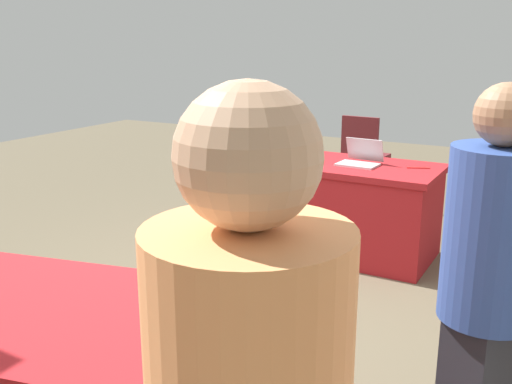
{
  "coord_description": "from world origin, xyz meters",
  "views": [
    {
      "loc": [
        -1.6,
        2.87,
        1.79
      ],
      "look_at": [
        -0.01,
        -0.06,
        0.9
      ],
      "focal_mm": 40.9,
      "sensor_mm": 36.0,
      "label": 1
    }
  ],
  "objects_px": {
    "chair_aisle": "(363,152)",
    "scissors_red": "(418,168)",
    "yarn_ball": "(308,153)",
    "chair_tucked_right": "(508,177)",
    "table_foreground": "(346,208)",
    "person_attendee_browsing": "(488,288)",
    "laptop_silver": "(360,160)"
  },
  "relations": [
    {
      "from": "table_foreground",
      "to": "chair_aisle",
      "type": "bearing_deg",
      "value": -76.05
    },
    {
      "from": "chair_aisle",
      "to": "yarn_ball",
      "type": "height_order",
      "value": "chair_aisle"
    },
    {
      "from": "scissors_red",
      "to": "chair_tucked_right",
      "type": "bearing_deg",
      "value": -144.48
    },
    {
      "from": "yarn_ball",
      "to": "table_foreground",
      "type": "bearing_deg",
      "value": -171.88
    },
    {
      "from": "chair_tucked_right",
      "to": "table_foreground",
      "type": "bearing_deg",
      "value": -80.01
    },
    {
      "from": "chair_aisle",
      "to": "laptop_silver",
      "type": "height_order",
      "value": "laptop_silver"
    },
    {
      "from": "table_foreground",
      "to": "person_attendee_browsing",
      "type": "xyz_separation_m",
      "value": [
        -1.39,
        2.41,
        0.53
      ]
    },
    {
      "from": "table_foreground",
      "to": "chair_tucked_right",
      "type": "height_order",
      "value": "chair_tucked_right"
    },
    {
      "from": "chair_aisle",
      "to": "scissors_red",
      "type": "xyz_separation_m",
      "value": [
        -0.96,
        1.56,
        0.23
      ]
    },
    {
      "from": "person_attendee_browsing",
      "to": "scissors_red",
      "type": "height_order",
      "value": "person_attendee_browsing"
    },
    {
      "from": "chair_aisle",
      "to": "person_attendee_browsing",
      "type": "xyz_separation_m",
      "value": [
        -1.8,
        4.07,
        0.36
      ]
    },
    {
      "from": "table_foreground",
      "to": "scissors_red",
      "type": "relative_size",
      "value": 8.37
    },
    {
      "from": "person_attendee_browsing",
      "to": "laptop_silver",
      "type": "relative_size",
      "value": 4.92
    },
    {
      "from": "chair_aisle",
      "to": "person_attendee_browsing",
      "type": "bearing_deg",
      "value": -62.49
    },
    {
      "from": "chair_aisle",
      "to": "scissors_red",
      "type": "bearing_deg",
      "value": -54.69
    },
    {
      "from": "scissors_red",
      "to": "table_foreground",
      "type": "bearing_deg",
      "value": -13.69
    },
    {
      "from": "chair_aisle",
      "to": "yarn_ball",
      "type": "distance_m",
      "value": 1.73
    },
    {
      "from": "chair_tucked_right",
      "to": "chair_aisle",
      "type": "xyz_separation_m",
      "value": [
        1.55,
        -0.58,
        -0.01
      ]
    },
    {
      "from": "table_foreground",
      "to": "laptop_silver",
      "type": "xyz_separation_m",
      "value": [
        -0.1,
        -0.0,
        0.43
      ]
    },
    {
      "from": "chair_tucked_right",
      "to": "scissors_red",
      "type": "height_order",
      "value": "chair_tucked_right"
    },
    {
      "from": "table_foreground",
      "to": "person_attendee_browsing",
      "type": "bearing_deg",
      "value": 119.95
    },
    {
      "from": "person_attendee_browsing",
      "to": "scissors_red",
      "type": "bearing_deg",
      "value": 40.14
    },
    {
      "from": "chair_tucked_right",
      "to": "person_attendee_browsing",
      "type": "height_order",
      "value": "person_attendee_browsing"
    },
    {
      "from": "laptop_silver",
      "to": "scissors_red",
      "type": "xyz_separation_m",
      "value": [
        -0.45,
        -0.09,
        -0.04
      ]
    },
    {
      "from": "chair_aisle",
      "to": "scissors_red",
      "type": "distance_m",
      "value": 1.84
    },
    {
      "from": "chair_aisle",
      "to": "laptop_silver",
      "type": "distance_m",
      "value": 1.75
    },
    {
      "from": "table_foreground",
      "to": "person_attendee_browsing",
      "type": "height_order",
      "value": "person_attendee_browsing"
    },
    {
      "from": "table_foreground",
      "to": "chair_aisle",
      "type": "relative_size",
      "value": 1.57
    },
    {
      "from": "table_foreground",
      "to": "chair_aisle",
      "type": "height_order",
      "value": "chair_aisle"
    },
    {
      "from": "person_attendee_browsing",
      "to": "chair_aisle",
      "type": "bearing_deg",
      "value": 45.52
    },
    {
      "from": "chair_aisle",
      "to": "scissors_red",
      "type": "relative_size",
      "value": 5.35
    },
    {
      "from": "chair_aisle",
      "to": "person_attendee_browsing",
      "type": "height_order",
      "value": "person_attendee_browsing"
    }
  ]
}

